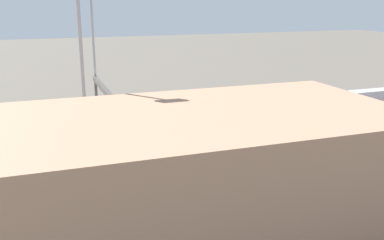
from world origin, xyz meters
name	(u,v)px	position (x,y,z in m)	size (l,w,h in m)	color
ground_plane	(193,135)	(0.00, 0.00, 0.00)	(400.00, 400.00, 0.00)	#60594F
track_bed_0	(175,120)	(0.00, -10.00, 0.06)	(140.00, 2.80, 0.12)	#4C443D
track_bed_1	(184,127)	(0.00, -5.00, 0.06)	(140.00, 2.80, 0.12)	#4C443D
track_bed_2	(193,135)	(0.00, 0.00, 0.06)	(140.00, 2.80, 0.12)	#4C443D
track_bed_3	(204,144)	(0.00, 5.00, 0.06)	(140.00, 2.80, 0.12)	#4C443D
track_bed_4	(216,154)	(0.00, 10.00, 0.06)	(140.00, 2.80, 0.12)	#3D3833
train_on_track_4	(262,136)	(-7.51, 10.00, 2.06)	(114.80, 3.06, 4.40)	maroon
train_on_track_1	(180,117)	(0.73, -5.00, 2.02)	(119.80, 3.00, 3.80)	silver
train_on_track_0	(206,106)	(-6.21, -10.00, 2.16)	(10.00, 3.00, 5.00)	#D85914
train_on_track_2	(84,133)	(17.77, 0.00, 2.16)	(10.00, 3.00, 5.00)	gold
light_mast_0	(92,26)	(14.01, -12.49, 17.62)	(2.80, 0.70, 27.73)	#9EA0A5
light_mast_1	(81,48)	(18.64, 12.51, 16.49)	(2.80, 0.70, 25.67)	#9EA0A5
signal_gantry	(107,98)	(14.08, 0.00, 7.42)	(0.70, 25.00, 8.80)	#4C4742
maintenance_shed	(168,174)	(12.79, 28.62, 5.86)	(46.18, 21.45, 11.72)	tan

